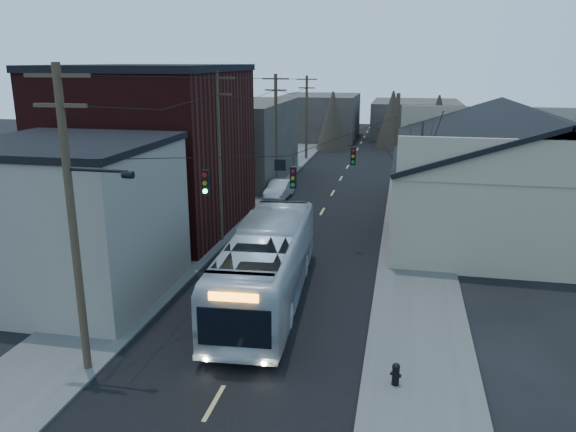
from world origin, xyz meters
The scene contains 14 objects.
road_surface centered at (0.00, 30.00, 0.01)m, with size 9.00×110.00×0.02m, color black.
sidewalk_left centered at (-6.50, 30.00, 0.06)m, with size 4.00×110.00×0.12m, color #474744.
sidewalk_right centered at (6.50, 30.00, 0.06)m, with size 4.00×110.00×0.12m, color #474744.
building_clapboard centered at (-9.00, 9.00, 3.50)m, with size 8.00×8.00×7.00m, color gray.
building_brick centered at (-10.00, 20.00, 5.00)m, with size 10.00×12.00×10.00m, color black.
building_left_far centered at (-9.50, 36.00, 3.50)m, with size 9.00×14.00×7.00m, color #36312B.
warehouse centered at (13.00, 25.00, 2.70)m, with size 16.16×20.60×7.73m.
building_far_left centered at (-6.00, 65.00, 3.00)m, with size 10.00×12.00×6.00m, color #36312B.
building_far_right centered at (7.00, 70.00, 2.50)m, with size 12.00×14.00×5.00m, color #36312B.
bare_tree centered at (6.50, 20.00, 3.60)m, with size 0.40×0.40×7.20m, color black.
utility_lines centered at (-3.11, 24.14, 4.95)m, with size 11.24×45.28×10.50m.
bus centered at (-0.20, 9.94, 1.76)m, with size 2.96×12.67×3.53m, color silver.
parked_car centered at (-3.92, 29.41, 0.71)m, with size 1.50×4.32×1.42m, color #9FA1A6.
fire_hydrant centered at (5.63, 4.07, 0.54)m, with size 0.38×0.27×0.79m.
Camera 1 is at (5.46, -12.82, 10.54)m, focal length 35.00 mm.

